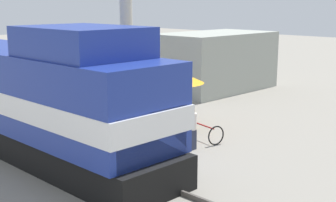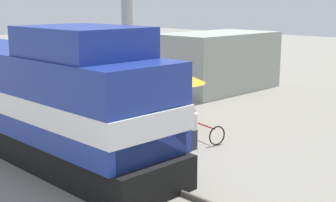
{
  "view_description": "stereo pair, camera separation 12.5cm",
  "coord_description": "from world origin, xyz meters",
  "px_view_note": "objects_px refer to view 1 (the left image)",
  "views": [
    {
      "loc": [
        -8.08,
        -12.94,
        5.18
      ],
      "look_at": [
        1.2,
        -3.83,
        2.43
      ],
      "focal_mm": 50.0,
      "sensor_mm": 36.0,
      "label": 1
    },
    {
      "loc": [
        -8.0,
        -13.03,
        5.18
      ],
      "look_at": [
        1.2,
        -3.83,
        2.43
      ],
      "focal_mm": 50.0,
      "sensor_mm": 36.0,
      "label": 2
    }
  ],
  "objects_px": {
    "utility_pole": "(126,28)",
    "vendor_umbrella": "(175,76)",
    "bicycle": "(201,130)",
    "locomotive": "(12,92)",
    "person_bystander": "(192,127)",
    "billboard_sign": "(131,53)"
  },
  "relations": [
    {
      "from": "billboard_sign",
      "to": "bicycle",
      "type": "relative_size",
      "value": 1.99
    },
    {
      "from": "utility_pole",
      "to": "bicycle",
      "type": "height_order",
      "value": "utility_pole"
    },
    {
      "from": "person_bystander",
      "to": "bicycle",
      "type": "distance_m",
      "value": 1.44
    },
    {
      "from": "locomotive",
      "to": "vendor_umbrella",
      "type": "bearing_deg",
      "value": -28.72
    },
    {
      "from": "person_bystander",
      "to": "bicycle",
      "type": "xyz_separation_m",
      "value": [
        1.22,
        0.61,
        -0.46
      ]
    },
    {
      "from": "utility_pole",
      "to": "bicycle",
      "type": "relative_size",
      "value": 4.1
    },
    {
      "from": "billboard_sign",
      "to": "person_bystander",
      "type": "distance_m",
      "value": 6.19
    },
    {
      "from": "utility_pole",
      "to": "billboard_sign",
      "type": "distance_m",
      "value": 1.87
    },
    {
      "from": "utility_pole",
      "to": "billboard_sign",
      "type": "xyz_separation_m",
      "value": [
        1.07,
        0.99,
        -1.17
      ]
    },
    {
      "from": "vendor_umbrella",
      "to": "person_bystander",
      "type": "distance_m",
      "value": 3.17
    },
    {
      "from": "utility_pole",
      "to": "vendor_umbrella",
      "type": "height_order",
      "value": "utility_pole"
    },
    {
      "from": "locomotive",
      "to": "billboard_sign",
      "type": "xyz_separation_m",
      "value": [
        5.9,
        0.08,
        1.0
      ]
    },
    {
      "from": "locomotive",
      "to": "utility_pole",
      "type": "height_order",
      "value": "utility_pole"
    },
    {
      "from": "utility_pole",
      "to": "person_bystander",
      "type": "relative_size",
      "value": 5.22
    },
    {
      "from": "billboard_sign",
      "to": "vendor_umbrella",
      "type": "bearing_deg",
      "value": -96.32
    },
    {
      "from": "person_bystander",
      "to": "bicycle",
      "type": "relative_size",
      "value": 0.78
    },
    {
      "from": "vendor_umbrella",
      "to": "billboard_sign",
      "type": "distance_m",
      "value": 3.22
    },
    {
      "from": "utility_pole",
      "to": "person_bystander",
      "type": "distance_m",
      "value": 5.63
    },
    {
      "from": "locomotive",
      "to": "vendor_umbrella",
      "type": "distance_m",
      "value": 6.34
    },
    {
      "from": "locomotive",
      "to": "person_bystander",
      "type": "relative_size",
      "value": 10.8
    },
    {
      "from": "locomotive",
      "to": "person_bystander",
      "type": "distance_m",
      "value": 6.8
    },
    {
      "from": "utility_pole",
      "to": "bicycle",
      "type": "xyz_separation_m",
      "value": [
        0.35,
        -3.89,
        -3.73
      ]
    }
  ]
}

